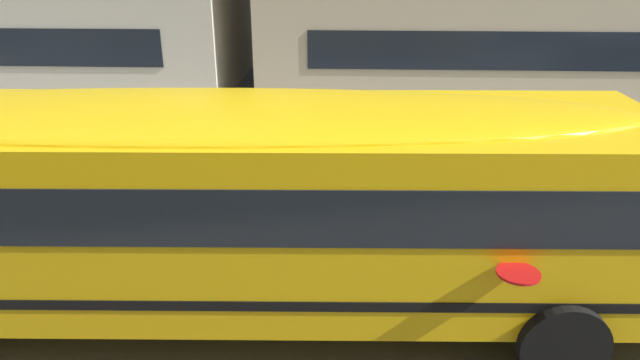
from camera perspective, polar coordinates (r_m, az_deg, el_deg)
ground_plane at (r=10.21m, az=-19.41°, el=-7.28°), size 400.00×400.00×0.00m
sidewalk_far at (r=16.51m, az=-10.73°, el=5.11°), size 120.00×3.00×0.01m
lane_centreline at (r=10.21m, az=-19.42°, el=-7.27°), size 110.00×0.16×0.01m
school_bus at (r=7.63m, az=-10.11°, el=-1.34°), size 13.75×3.27×3.06m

